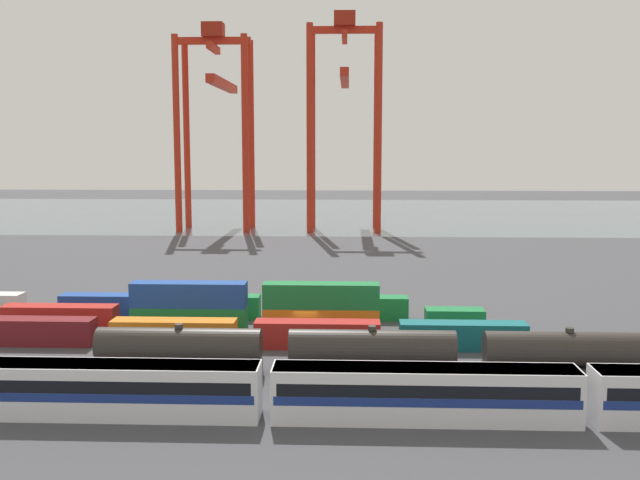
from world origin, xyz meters
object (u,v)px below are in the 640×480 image
at_px(freight_tank_row, 470,353).
at_px(shipping_container_0, 33,331).
at_px(passenger_train, 425,391).
at_px(gantry_crane_west, 216,107).
at_px(gantry_crane_central, 344,101).
at_px(shipping_container_11, 114,306).

xyz_separation_m(freight_tank_row, shipping_container_0, (-41.16, 8.59, -0.74)).
distance_m(passenger_train, freight_tank_row, 11.09).
height_order(passenger_train, freight_tank_row, freight_tank_row).
relative_size(passenger_train, gantry_crane_west, 1.41).
relative_size(freight_tank_row, gantry_crane_central, 1.28).
xyz_separation_m(freight_tank_row, shipping_container_11, (-36.96, 20.35, -0.74)).
distance_m(passenger_train, gantry_crane_west, 128.46).
bearing_deg(gantry_crane_west, gantry_crane_central, -0.08).
xyz_separation_m(passenger_train, gantry_crane_west, (-36.37, 120.33, 26.42)).
xyz_separation_m(passenger_train, gantry_crane_central, (-6.54, 120.29, 27.57)).
relative_size(shipping_container_0, gantry_crane_central, 0.24).
height_order(shipping_container_0, gantry_crane_west, gantry_crane_west).
bearing_deg(shipping_container_0, passenger_train, -27.07).
distance_m(shipping_container_11, gantry_crane_central, 97.74).
height_order(passenger_train, shipping_container_11, passenger_train).
bearing_deg(shipping_container_11, freight_tank_row, -28.84).
bearing_deg(freight_tank_row, gantry_crane_central, 95.87).
height_order(freight_tank_row, gantry_crane_west, gantry_crane_west).
xyz_separation_m(shipping_container_0, gantry_crane_west, (-0.01, 101.75, 27.27)).
distance_m(passenger_train, gantry_crane_central, 123.58).
height_order(passenger_train, gantry_crane_west, gantry_crane_west).
distance_m(freight_tank_row, gantry_crane_west, 120.72).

